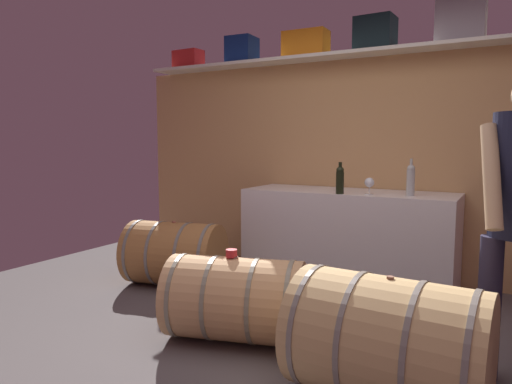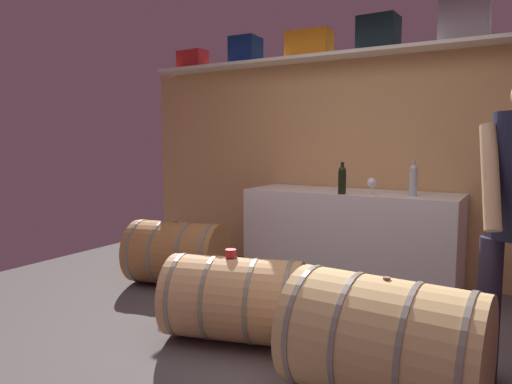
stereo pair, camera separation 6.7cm
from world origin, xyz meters
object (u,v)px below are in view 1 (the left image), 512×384
(toolcase_orange, at_px, (306,44))
(toolcase_black, at_px, (375,34))
(wine_barrel_far, at_px, (175,254))
(wine_bottle_dark, at_px, (340,179))
(wine_bottle_clear, at_px, (411,179))
(toolcase_grey, at_px, (461,21))
(tasting_cup, at_px, (231,253))
(wine_barrel_near, at_px, (236,299))
(toolcase_navy, at_px, (242,51))
(wine_glass, at_px, (369,183))
(wine_barrel_flank, at_px, (388,341))
(toolcase_red, at_px, (188,60))
(work_cabinet, at_px, (347,237))

(toolcase_orange, distance_m, toolcase_black, 0.69)
(toolcase_orange, height_order, wine_barrel_far, toolcase_orange)
(wine_bottle_dark, bearing_deg, toolcase_orange, 137.66)
(toolcase_orange, xyz_separation_m, wine_bottle_clear, (1.12, -0.36, -1.28))
(toolcase_grey, distance_m, tasting_cup, 2.78)
(wine_bottle_clear, height_order, wine_barrel_near, wine_bottle_clear)
(toolcase_navy, relative_size, wine_glass, 1.97)
(wine_barrel_far, bearing_deg, wine_glass, 11.14)
(tasting_cup, bearing_deg, wine_barrel_flank, -13.85)
(wine_bottle_clear, distance_m, wine_glass, 0.34)
(toolcase_orange, bearing_deg, toolcase_red, 178.74)
(wine_barrel_far, distance_m, tasting_cup, 1.34)
(toolcase_black, relative_size, tasting_cup, 4.61)
(toolcase_navy, distance_m, wine_bottle_dark, 1.90)
(toolcase_grey, distance_m, wine_bottle_clear, 1.41)
(toolcase_red, relative_size, toolcase_grey, 0.85)
(wine_bottle_clear, bearing_deg, wine_glass, -170.20)
(wine_glass, bearing_deg, wine_bottle_clear, 9.80)
(toolcase_black, xyz_separation_m, work_cabinet, (-0.14, -0.24, -1.87))
(wine_bottle_clear, xyz_separation_m, wine_barrel_flank, (0.25, -1.76, -0.68))
(toolcase_grey, distance_m, work_cabinet, 2.10)
(toolcase_red, relative_size, tasting_cup, 4.44)
(wine_bottle_clear, xyz_separation_m, tasting_cup, (-0.84, -1.49, -0.42))
(toolcase_black, bearing_deg, toolcase_grey, 2.53)
(wine_glass, height_order, tasting_cup, wine_glass)
(wine_barrel_near, distance_m, wine_barrel_flank, 1.10)
(wine_bottle_dark, distance_m, wine_glass, 0.25)
(work_cabinet, bearing_deg, toolcase_grey, 15.72)
(wine_bottle_dark, height_order, wine_barrel_far, wine_bottle_dark)
(wine_bottle_dark, bearing_deg, wine_barrel_far, -156.11)
(wine_glass, bearing_deg, toolcase_red, 169.57)
(toolcase_orange, xyz_separation_m, wine_barrel_far, (-0.80, -1.11, -1.98))
(work_cabinet, bearing_deg, toolcase_orange, 156.02)
(toolcase_grey, bearing_deg, wine_bottle_clear, -127.88)
(wine_barrel_near, height_order, wine_barrel_far, wine_barrel_far)
(toolcase_navy, bearing_deg, wine_barrel_near, -63.91)
(toolcase_orange, relative_size, wine_bottle_dark, 1.57)
(toolcase_black, bearing_deg, wine_barrel_far, -140.95)
(toolcase_grey, xyz_separation_m, wine_barrel_flank, (-0.04, -2.12, -2.00))
(wine_barrel_flank, xyz_separation_m, tasting_cup, (-1.10, 0.27, 0.26))
(toolcase_red, relative_size, wine_bottle_dark, 1.20)
(wine_barrel_far, bearing_deg, wine_bottle_dark, 11.47)
(wine_bottle_dark, xyz_separation_m, tasting_cup, (-0.27, -1.34, -0.41))
(toolcase_navy, bearing_deg, tasting_cup, -64.65)
(toolcase_red, bearing_deg, tasting_cup, -44.28)
(toolcase_orange, height_order, wine_bottle_dark, toolcase_orange)
(toolcase_red, distance_m, toolcase_black, 2.15)
(wine_barrel_near, bearing_deg, tasting_cup, 164.22)
(toolcase_grey, relative_size, work_cabinet, 0.20)
(toolcase_black, xyz_separation_m, wine_bottle_dark, (-0.14, -0.51, -1.31))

